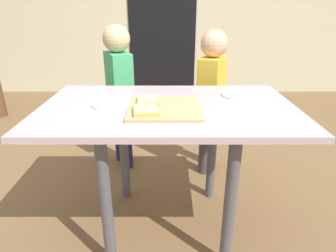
{
  "coord_description": "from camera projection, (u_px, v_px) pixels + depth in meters",
  "views": [
    {
      "loc": [
        -0.0,
        -1.31,
        1.16
      ],
      "look_at": [
        -0.01,
        0.0,
        0.61
      ],
      "focal_mm": 30.72,
      "sensor_mm": 36.0,
      "label": 1
    }
  ],
  "objects": [
    {
      "name": "pizza_slice_far_left",
      "position": [
        150.0,
        100.0,
        1.37
      ],
      "size": [
        0.12,
        0.14,
        0.02
      ],
      "color": "gold",
      "rests_on": "cutting_board"
    },
    {
      "name": "child_left",
      "position": [
        121.0,
        88.0,
        2.07
      ],
      "size": [
        0.23,
        0.28,
        1.05
      ],
      "color": "#2B1E44",
      "rests_on": "ground"
    },
    {
      "name": "house_door",
      "position": [
        163.0,
        19.0,
        3.81
      ],
      "size": [
        0.9,
        0.02,
        2.0
      ],
      "primitive_type": "cube",
      "color": "black",
      "rests_on": "ground"
    },
    {
      "name": "dining_table",
      "position": [
        169.0,
        125.0,
        1.42
      ],
      "size": [
        1.22,
        0.73,
        0.72
      ],
      "color": "#B6A0A8",
      "rests_on": "ground"
    },
    {
      "name": "ground_plane",
      "position": [
        169.0,
        224.0,
        1.66
      ],
      "size": [
        16.0,
        16.0,
        0.0
      ],
      "primitive_type": "plane",
      "color": "brown"
    },
    {
      "name": "pizza_slice_near_left",
      "position": [
        148.0,
        110.0,
        1.24
      ],
      "size": [
        0.12,
        0.14,
        0.02
      ],
      "color": "gold",
      "rests_on": "cutting_board"
    },
    {
      "name": "cutting_board",
      "position": [
        166.0,
        108.0,
        1.31
      ],
      "size": [
        0.33,
        0.32,
        0.01
      ],
      "primitive_type": "cube",
      "color": "tan",
      "rests_on": "dining_table"
    },
    {
      "name": "plate_white_left",
      "position": [
        114.0,
        104.0,
        1.38
      ],
      "size": [
        0.2,
        0.2,
        0.01
      ],
      "primitive_type": "cylinder",
      "color": "white",
      "rests_on": "dining_table"
    },
    {
      "name": "child_right",
      "position": [
        212.0,
        94.0,
        2.01
      ],
      "size": [
        0.23,
        0.28,
        1.02
      ],
      "color": "#403D3E",
      "rests_on": "ground"
    },
    {
      "name": "plate_white_right",
      "position": [
        242.0,
        95.0,
        1.52
      ],
      "size": [
        0.2,
        0.2,
        0.01
      ],
      "primitive_type": "cylinder",
      "color": "white",
      "rests_on": "dining_table"
    }
  ]
}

